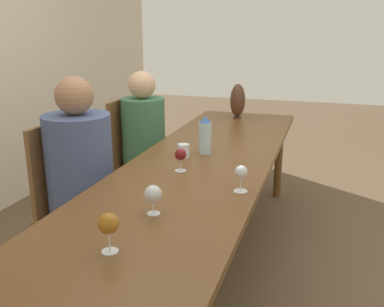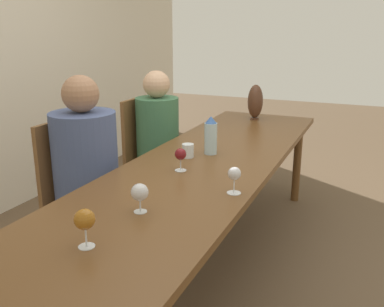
# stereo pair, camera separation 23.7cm
# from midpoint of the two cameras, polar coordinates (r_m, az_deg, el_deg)

# --- Properties ---
(ground_plane) EXTENTS (14.00, 14.00, 0.00)m
(ground_plane) POSITION_cam_midpoint_polar(r_m,az_deg,el_deg) (2.90, 4.10, -15.43)
(ground_plane) COLOR brown
(dining_table) EXTENTS (3.09, 0.82, 0.76)m
(dining_table) POSITION_cam_midpoint_polar(r_m,az_deg,el_deg) (2.60, 4.41, -2.38)
(dining_table) COLOR brown
(dining_table) RESTS_ON ground_plane
(water_bottle) EXTENTS (0.08, 0.08, 0.24)m
(water_bottle) POSITION_cam_midpoint_polar(r_m,az_deg,el_deg) (2.69, 5.04, 2.35)
(water_bottle) COLOR #ADCCD6
(water_bottle) RESTS_ON dining_table
(water_tumbler) EXTENTS (0.07, 0.07, 0.08)m
(water_tumbler) POSITION_cam_midpoint_polar(r_m,az_deg,el_deg) (2.63, 2.02, 0.35)
(water_tumbler) COLOR silver
(water_tumbler) RESTS_ON dining_table
(vase) EXTENTS (0.13, 0.13, 0.30)m
(vase) POSITION_cam_midpoint_polar(r_m,az_deg,el_deg) (3.77, 10.25, 6.81)
(vase) COLOR #4C2D1E
(vase) RESTS_ON dining_table
(wine_glass_0) EXTENTS (0.08, 0.08, 0.15)m
(wine_glass_0) POSITION_cam_midpoint_polar(r_m,az_deg,el_deg) (1.57, -9.95, -8.82)
(wine_glass_0) COLOR silver
(wine_glass_0) RESTS_ON dining_table
(wine_glass_1) EXTENTS (0.08, 0.08, 0.13)m
(wine_glass_1) POSITION_cam_midpoint_polar(r_m,az_deg,el_deg) (1.84, -3.34, -5.31)
(wine_glass_1) COLOR silver
(wine_glass_1) RESTS_ON dining_table
(wine_glass_2) EXTENTS (0.07, 0.07, 0.13)m
(wine_glass_2) POSITION_cam_midpoint_polar(r_m,az_deg,el_deg) (2.37, 1.31, -0.23)
(wine_glass_2) COLOR silver
(wine_glass_2) RESTS_ON dining_table
(wine_glass_3) EXTENTS (0.07, 0.07, 0.13)m
(wine_glass_3) POSITION_cam_midpoint_polar(r_m,az_deg,el_deg) (2.07, 8.95, -2.86)
(wine_glass_3) COLOR silver
(wine_glass_3) RESTS_ON dining_table
(chair_near) EXTENTS (0.44, 0.44, 0.98)m
(chair_near) POSITION_cam_midpoint_polar(r_m,az_deg,el_deg) (2.78, -12.64, -5.56)
(chair_near) COLOR brown
(chair_near) RESTS_ON ground_plane
(chair_far) EXTENTS (0.44, 0.44, 0.98)m
(chair_far) POSITION_cam_midpoint_polar(r_m,az_deg,el_deg) (3.53, -3.76, -0.43)
(chair_far) COLOR brown
(chair_far) RESTS_ON ground_plane
(person_near) EXTENTS (0.39, 0.39, 1.27)m
(person_near) POSITION_cam_midpoint_polar(r_m,az_deg,el_deg) (2.67, -11.22, -2.74)
(person_near) COLOR #2D2D38
(person_near) RESTS_ON ground_plane
(person_far) EXTENTS (0.34, 0.34, 1.21)m
(person_far) POSITION_cam_midpoint_polar(r_m,az_deg,el_deg) (3.45, -2.44, 1.62)
(person_far) COLOR #2D2D38
(person_far) RESTS_ON ground_plane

